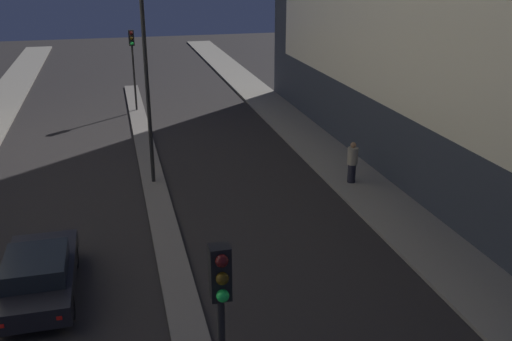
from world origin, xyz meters
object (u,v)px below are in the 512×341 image
traffic_light_near (222,320)px  street_lamp (142,12)px  traffic_light_mid (132,52)px  pedestrian_on_right_sidewalk (352,162)px  car_left_lane (39,274)px

traffic_light_near → street_lamp: (0.00, 15.07, 3.34)m
traffic_light_mid → pedestrian_on_right_sidewalk: (7.95, -14.32, -2.59)m
traffic_light_near → pedestrian_on_right_sidewalk: bearing=58.4°
street_lamp → traffic_light_mid: bearing=90.0°
traffic_light_near → pedestrian_on_right_sidewalk: size_ratio=2.75×
car_left_lane → pedestrian_on_right_sidewalk: 12.98m
street_lamp → pedestrian_on_right_sidewalk: (7.95, -2.14, -5.93)m
street_lamp → car_left_lane: street_lamp is taller
street_lamp → pedestrian_on_right_sidewalk: size_ratio=5.61×
traffic_light_near → pedestrian_on_right_sidewalk: traffic_light_near is taller
traffic_light_mid → traffic_light_near: bearing=-90.0°
traffic_light_mid → pedestrian_on_right_sidewalk: bearing=-61.0°
street_lamp → pedestrian_on_right_sidewalk: bearing=-15.1°
car_left_lane → pedestrian_on_right_sidewalk: pedestrian_on_right_sidewalk is taller
traffic_light_mid → car_left_lane: bearing=-100.7°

